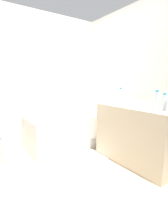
# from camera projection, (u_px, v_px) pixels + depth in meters

# --- Properties ---
(ground_plane) EXTENTS (3.96, 3.96, 0.00)m
(ground_plane) POSITION_uv_depth(u_px,v_px,m) (53.00, 175.00, 2.15)
(ground_plane) COLOR #C1AD8E
(wall_back_tiled) EXTENTS (3.36, 0.10, 2.37)m
(wall_back_tiled) POSITION_uv_depth(u_px,v_px,m) (21.00, 81.00, 2.93)
(wall_back_tiled) COLOR silver
(wall_back_tiled) RESTS_ON ground_plane
(wall_right_mirror) EXTENTS (0.10, 2.77, 2.37)m
(wall_right_mirror) POSITION_uv_depth(u_px,v_px,m) (137.00, 81.00, 2.78)
(wall_right_mirror) COLOR silver
(wall_right_mirror) RESTS_ON ground_plane
(bathtub) EXTENTS (1.49, 0.78, 1.19)m
(bathtub) POSITION_uv_depth(u_px,v_px,m) (70.00, 129.00, 3.13)
(bathtub) COLOR white
(bathtub) RESTS_ON ground_plane
(vanity_counter) EXTENTS (0.58, 1.17, 0.83)m
(vanity_counter) POSITION_uv_depth(u_px,v_px,m) (137.00, 134.00, 2.46)
(vanity_counter) COLOR tan
(vanity_counter) RESTS_ON ground_plane
(sink_basin) EXTENTS (0.32, 0.32, 0.06)m
(sink_basin) POSITION_uv_depth(u_px,v_px,m) (133.00, 104.00, 2.44)
(sink_basin) COLOR white
(sink_basin) RESTS_ON vanity_counter
(sink_faucet) EXTENTS (0.12, 0.15, 0.08)m
(sink_faucet) POSITION_uv_depth(u_px,v_px,m) (141.00, 102.00, 2.54)
(sink_faucet) COLOR #BABABF
(sink_faucet) RESTS_ON vanity_counter
(water_bottle_0) EXTENTS (0.07, 0.07, 0.19)m
(water_bottle_0) POSITION_uv_depth(u_px,v_px,m) (119.00, 98.00, 2.71)
(water_bottle_0) COLOR silver
(water_bottle_0) RESTS_ON vanity_counter
(water_bottle_1) EXTENTS (0.06, 0.06, 0.24)m
(water_bottle_1) POSITION_uv_depth(u_px,v_px,m) (156.00, 100.00, 2.10)
(water_bottle_1) COLOR silver
(water_bottle_1) RESTS_ON vanity_counter
(water_bottle_2) EXTENTS (0.06, 0.06, 0.25)m
(water_bottle_2) POSITION_uv_depth(u_px,v_px,m) (120.00, 96.00, 2.60)
(water_bottle_2) COLOR silver
(water_bottle_2) RESTS_ON vanity_counter
(water_bottle_4) EXTENTS (0.06, 0.06, 0.21)m
(water_bottle_4) POSITION_uv_depth(u_px,v_px,m) (164.00, 102.00, 2.06)
(water_bottle_4) COLOR silver
(water_bottle_4) RESTS_ON vanity_counter
(drinking_glass_0) EXTENTS (0.07, 0.07, 0.09)m
(drinking_glass_0) POSITION_uv_depth(u_px,v_px,m) (147.00, 104.00, 2.25)
(drinking_glass_0) COLOR white
(drinking_glass_0) RESTS_ON vanity_counter
(drinking_glass_1) EXTENTS (0.07, 0.07, 0.08)m
(drinking_glass_1) POSITION_uv_depth(u_px,v_px,m) (153.00, 105.00, 2.22)
(drinking_glass_1) COLOR white
(drinking_glass_1) RESTS_ON vanity_counter
(drinking_glass_2) EXTENTS (0.08, 0.08, 0.08)m
(drinking_glass_2) POSITION_uv_depth(u_px,v_px,m) (114.00, 100.00, 2.75)
(drinking_glass_2) COLOR white
(drinking_glass_2) RESTS_ON vanity_counter
(bath_mat) EXTENTS (0.53, 0.43, 0.01)m
(bath_mat) POSITION_uv_depth(u_px,v_px,m) (87.00, 158.00, 2.63)
(bath_mat) COLOR white
(bath_mat) RESTS_ON ground_plane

